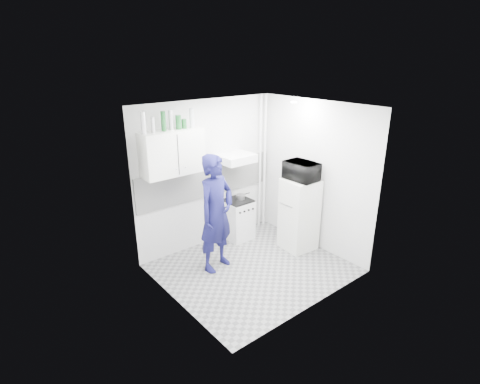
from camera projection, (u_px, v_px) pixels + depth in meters
floor at (253, 268)px, 6.11m from camera, size 2.80×2.80×0.00m
ceiling at (255, 107)px, 5.21m from camera, size 2.80×2.80×0.00m
wall_back at (207, 174)px, 6.57m from camera, size 2.80×0.00×2.80m
wall_left at (172, 218)px, 4.83m from camera, size 0.00×2.60×2.60m
wall_right at (315, 176)px, 6.49m from camera, size 0.00×2.60×2.60m
person at (216, 213)px, 5.84m from camera, size 0.78×0.60×1.90m
stove at (238, 220)px, 7.01m from camera, size 0.47×0.47×0.75m
fridge at (299, 214)px, 6.57m from camera, size 0.58×0.58×1.28m
stove_top at (238, 200)px, 6.87m from camera, size 0.45×0.45×0.03m
saucepan at (240, 197)px, 6.89m from camera, size 0.16×0.16×0.09m
microwave at (302, 171)px, 6.29m from camera, size 0.57×0.40×0.31m
bottle_a at (143, 123)px, 5.37m from camera, size 0.08×0.08×0.32m
bottle_b at (153, 125)px, 5.48m from camera, size 0.06×0.06×0.23m
bottle_c at (163, 121)px, 5.57m from camera, size 0.07×0.07×0.30m
bottle_d at (171, 120)px, 5.64m from camera, size 0.07×0.07×0.30m
canister_a at (178, 122)px, 5.73m from camera, size 0.09×0.09×0.22m
canister_b at (184, 124)px, 5.80m from camera, size 0.08×0.08×0.15m
bottle_e at (192, 118)px, 5.86m from camera, size 0.07×0.07×0.30m
upper_cabinet at (172, 153)px, 5.81m from camera, size 1.00×0.35×0.70m
range_hood at (236, 158)px, 6.56m from camera, size 0.60×0.50×0.14m
backsplash at (208, 180)px, 6.59m from camera, size 2.74×0.03×0.60m
pipe_a at (265, 163)px, 7.28m from camera, size 0.05×0.05×2.60m
pipe_b at (260, 164)px, 7.21m from camera, size 0.04×0.04×2.60m
ceiling_spot_fixture at (294, 102)px, 5.96m from camera, size 0.10×0.10×0.02m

